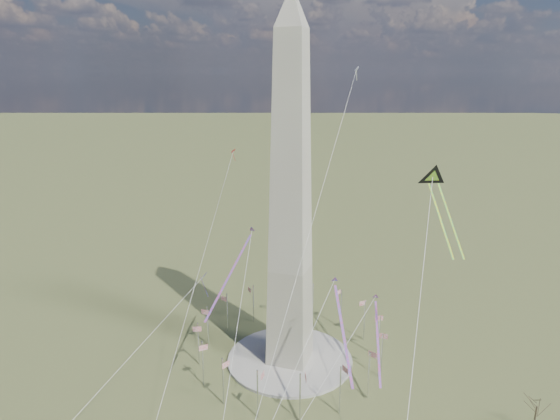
% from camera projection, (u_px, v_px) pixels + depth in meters
% --- Properties ---
extents(ground, '(2000.00, 2000.00, 0.00)m').
position_uv_depth(ground, '(290.00, 360.00, 144.30)').
color(ground, '#4A5128').
rests_on(ground, ground).
extents(plaza, '(36.00, 36.00, 0.80)m').
position_uv_depth(plaza, '(290.00, 359.00, 144.19)').
color(plaza, '#A29D94').
rests_on(plaza, ground).
extents(washington_monument, '(15.56, 15.56, 100.00)m').
position_uv_depth(washington_monument, '(291.00, 200.00, 131.42)').
color(washington_monument, '#B2A895').
rests_on(washington_monument, plaza).
extents(flagpole_ring, '(54.40, 54.40, 13.00)m').
position_uv_depth(flagpole_ring, '(290.00, 338.00, 142.35)').
color(flagpole_ring, silver).
rests_on(flagpole_ring, ground).
extents(tree_near, '(6.37, 6.37, 11.15)m').
position_uv_depth(tree_near, '(537.00, 404.00, 112.91)').
color(tree_near, '#4A3D2D').
rests_on(tree_near, ground).
extents(kite_delta_black, '(12.95, 21.93, 18.02)m').
position_uv_depth(kite_delta_black, '(434.00, 181.00, 123.74)').
color(kite_delta_black, black).
rests_on(kite_delta_black, ground).
extents(kite_diamond_purple, '(1.52, 2.63, 8.27)m').
position_uv_depth(kite_diamond_purple, '(204.00, 279.00, 148.13)').
color(kite_diamond_purple, navy).
rests_on(kite_diamond_purple, ground).
extents(kite_streamer_left, '(9.98, 21.19, 15.42)m').
position_uv_depth(kite_streamer_left, '(340.00, 315.00, 112.07)').
color(kite_streamer_left, '#FD274B').
rests_on(kite_streamer_left, ground).
extents(kite_streamer_mid, '(4.27, 24.66, 16.95)m').
position_uv_depth(kite_streamer_mid, '(238.00, 259.00, 127.96)').
color(kite_streamer_mid, '#FD274B').
rests_on(kite_streamer_mid, ground).
extents(kite_streamer_right, '(6.24, 22.00, 15.30)m').
position_uv_depth(kite_streamer_right, '(377.00, 326.00, 133.53)').
color(kite_streamer_right, '#FD274B').
rests_on(kite_streamer_right, ground).
extents(kite_small_red, '(1.44, 2.12, 4.46)m').
position_uv_depth(kite_small_red, '(233.00, 152.00, 176.23)').
color(kite_small_red, red).
rests_on(kite_small_red, ground).
extents(kite_small_white, '(1.69, 1.51, 4.62)m').
position_uv_depth(kite_small_white, '(357.00, 70.00, 163.61)').
color(kite_small_white, white).
rests_on(kite_small_white, ground).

